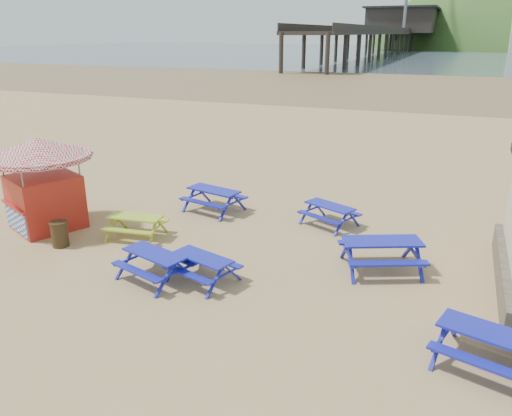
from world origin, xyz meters
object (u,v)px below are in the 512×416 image
at_px(picnic_table_blue_a, 214,200).
at_px(ice_cream_kiosk, 41,172).
at_px(picnic_table_blue_b, 329,215).
at_px(picnic_table_yellow, 136,227).
at_px(litter_bin, 60,234).

height_order(picnic_table_blue_a, ice_cream_kiosk, ice_cream_kiosk).
relative_size(picnic_table_blue_a, ice_cream_kiosk, 0.51).
xyz_separation_m(picnic_table_blue_b, picnic_table_yellow, (-5.32, -3.29, -0.00)).
bearing_deg(litter_bin, picnic_table_yellow, 40.30).
height_order(picnic_table_blue_b, ice_cream_kiosk, ice_cream_kiosk).
bearing_deg(picnic_table_blue_a, litter_bin, -109.46).
bearing_deg(picnic_table_blue_a, picnic_table_blue_b, 15.04).
bearing_deg(ice_cream_kiosk, picnic_table_blue_b, 47.73).
distance_m(picnic_table_blue_a, picnic_table_blue_b, 4.18).
height_order(picnic_table_blue_b, picnic_table_yellow, picnic_table_blue_b).
relative_size(ice_cream_kiosk, litter_bin, 5.67).
distance_m(picnic_table_blue_a, picnic_table_yellow, 3.31).
relative_size(picnic_table_blue_a, picnic_table_blue_b, 1.07).
relative_size(picnic_table_yellow, litter_bin, 2.35).
bearing_deg(picnic_table_blue_b, picnic_table_yellow, -124.17).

